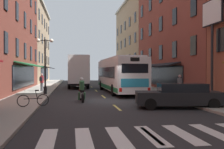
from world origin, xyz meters
TOP-DOWN VIEW (x-y plane):
  - ground_plane at (0.00, 0.00)m, footprint 34.80×80.00m
  - lane_centre_dashes at (0.00, -0.25)m, footprint 0.14×73.90m
  - crosswalk_near at (0.00, -10.00)m, footprint 7.10×2.80m
  - sidewalk_left at (-5.90, 0.00)m, footprint 3.00×80.00m
  - sidewalk_right at (5.90, 0.00)m, footprint 3.00×80.00m
  - billboard_sign at (7.05, -1.42)m, footprint 0.40×2.52m
  - transit_bus at (1.98, 6.84)m, footprint 2.82×12.21m
  - box_truck at (-1.81, 14.23)m, footprint 2.54×7.94m
  - sedan_near at (3.46, -4.23)m, footprint 5.00×2.53m
  - sedan_mid at (-1.68, 24.42)m, footprint 2.02×4.33m
  - motorcycle_rider at (-1.90, -0.30)m, footprint 0.62×2.07m
  - bicycle_near at (-4.68, -3.29)m, footprint 1.67×0.57m
  - pedestrian_near at (-5.46, 7.92)m, footprint 0.38×0.52m
  - pedestrian_far at (5.45, 0.31)m, footprint 0.36×0.36m
  - street_lamp_twin at (-4.80, 4.54)m, footprint 1.42×0.32m

SIDE VIEW (x-z plane):
  - ground_plane at x=0.00m, z-range -0.10..0.00m
  - lane_centre_dashes at x=0.00m, z-range 0.00..0.01m
  - crosswalk_near at x=0.00m, z-range 0.00..0.01m
  - sidewalk_left at x=-5.90m, z-range 0.00..0.14m
  - sidewalk_right at x=5.90m, z-range 0.00..0.14m
  - bicycle_near at x=-4.68m, z-range 0.05..0.96m
  - sedan_mid at x=-1.68m, z-range 0.02..1.30m
  - motorcycle_rider at x=-1.90m, z-range -0.12..1.54m
  - sedan_near at x=3.46m, z-range 0.01..1.42m
  - pedestrian_far at x=5.45m, z-range 0.16..1.84m
  - pedestrian_near at x=-5.46m, z-range 0.19..1.90m
  - transit_bus at x=1.98m, z-range 0.08..3.41m
  - box_truck at x=-1.81m, z-range 0.06..3.95m
  - street_lamp_twin at x=-4.80m, z-range 0.41..5.12m
  - billboard_sign at x=7.05m, z-range 1.87..8.79m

